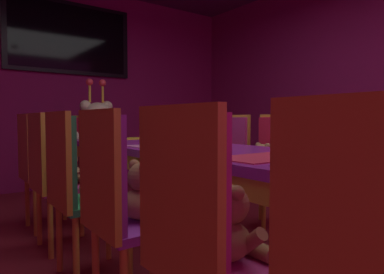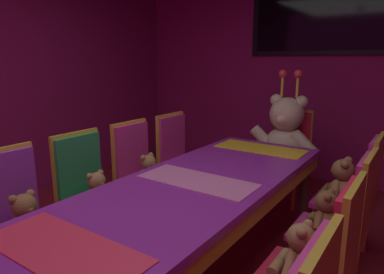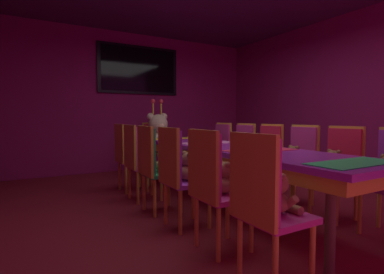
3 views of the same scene
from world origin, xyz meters
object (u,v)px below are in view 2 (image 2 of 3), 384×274
(teddy_left_3, at_px, (98,191))
(chair_left_4, at_px, (137,166))
(wall_tv, at_px, (321,12))
(teddy_right_3, at_px, (299,253))
(chair_left_3, at_px, (85,184))
(chair_right_3, at_px, (330,258))
(teddy_right_5, at_px, (341,182))
(chair_right_5, at_px, (362,186))
(banquet_table, at_px, (145,222))
(teddy_left_2, at_px, (26,219))
(king_teddy_bear, at_px, (285,134))
(chair_left_5, at_px, (177,153))
(teddy_left_4, at_px, (149,171))
(teddy_right_4, at_px, (325,213))
(chair_left_2, at_px, (13,211))
(throne_chair, at_px, (290,146))
(chair_right_4, at_px, (350,215))

(teddy_left_3, bearing_deg, chair_left_4, 103.68)
(chair_left_4, height_order, wall_tv, wall_tv)
(chair_left_4, height_order, teddy_right_3, chair_left_4)
(chair_left_3, xyz_separation_m, wall_tv, (0.88, 2.81, 1.45))
(chair_right_3, bearing_deg, teddy_right_5, -81.01)
(chair_right_5, distance_m, wall_tv, 2.38)
(teddy_right_3, height_order, chair_right_5, chair_right_5)
(banquet_table, bearing_deg, teddy_left_2, -160.03)
(teddy_right_5, bearing_deg, chair_left_4, 19.89)
(teddy_left_2, xyz_separation_m, king_teddy_bear, (0.71, 2.39, 0.18))
(teddy_right_3, bearing_deg, chair_left_5, -34.75)
(teddy_left_3, distance_m, chair_right_5, 1.94)
(teddy_left_2, distance_m, chair_left_3, 0.58)
(chair_right_3, xyz_separation_m, wall_tv, (-0.88, 2.80, 1.45))
(chair_right_5, height_order, teddy_right_5, chair_right_5)
(chair_left_3, xyz_separation_m, chair_left_4, (0.01, 0.55, 0.00))
(teddy_left_2, relative_size, teddy_left_4, 1.08)
(teddy_right_4, height_order, wall_tv, wall_tv)
(chair_left_2, relative_size, throne_chair, 1.00)
(chair_left_5, bearing_deg, chair_left_2, -90.43)
(teddy_left_3, bearing_deg, teddy_right_3, 0.19)
(chair_left_5, distance_m, chair_right_3, 2.04)
(chair_left_3, distance_m, teddy_left_3, 0.14)
(teddy_left_3, distance_m, teddy_right_3, 1.47)
(teddy_left_2, relative_size, king_teddy_bear, 0.32)
(teddy_right_4, relative_size, chair_right_5, 0.28)
(chair_left_2, bearing_deg, throne_chair, 71.51)
(king_teddy_bear, relative_size, wall_tv, 0.56)
(teddy_left_3, distance_m, throne_chair, 2.14)
(teddy_left_4, bearing_deg, teddy_right_3, -20.58)
(teddy_left_3, xyz_separation_m, king_teddy_bear, (0.74, 1.84, 0.19))
(chair_left_3, height_order, chair_left_5, same)
(chair_left_3, relative_size, teddy_left_3, 3.57)
(chair_left_2, distance_m, teddy_left_3, 0.57)
(banquet_table, relative_size, teddy_right_5, 10.13)
(chair_left_3, xyz_separation_m, teddy_left_4, (0.15, 0.55, -0.02))
(banquet_table, bearing_deg, chair_left_3, 161.25)
(chair_left_2, height_order, teddy_left_4, chair_left_2)
(banquet_table, distance_m, chair_left_4, 1.22)
(teddy_left_3, height_order, teddy_left_4, teddy_left_4)
(teddy_left_2, xyz_separation_m, chair_left_5, (-0.13, 1.66, 0.02))
(banquet_table, distance_m, chair_left_5, 1.64)
(king_teddy_bear, bearing_deg, teddy_right_4, 29.30)
(chair_right_4, xyz_separation_m, chair_right_5, (-0.02, 0.57, 0.00))
(teddy_right_4, bearing_deg, throne_chair, -63.67)
(teddy_right_5, bearing_deg, chair_right_5, -180.00)
(banquet_table, relative_size, chair_right_5, 3.58)
(chair_left_4, relative_size, chair_right_3, 1.00)
(teddy_left_4, relative_size, teddy_right_5, 0.81)
(chair_right_5, bearing_deg, chair_left_2, 44.56)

